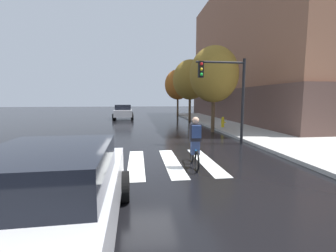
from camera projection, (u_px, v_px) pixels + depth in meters
ground_plane at (139, 163)px, 8.08m from camera, size 120.00×120.00×0.00m
crosswalk_stripes at (136, 163)px, 8.07m from camera, size 5.59×3.74×0.01m
sedan_near at (53, 197)px, 3.39m from camera, size 2.23×4.64×1.59m
sedan_mid at (123, 112)px, 25.63m from camera, size 2.35×4.76×1.62m
cyclist at (195, 142)px, 7.52m from camera, size 0.38×1.71×1.69m
traffic_light_near at (227, 86)px, 11.09m from camera, size 2.47×0.28×4.20m
fire_hydrant at (223, 122)px, 17.10m from camera, size 0.33×0.22×0.78m
street_tree_near at (214, 74)px, 15.24m from camera, size 3.23×3.23×5.74m
street_tree_mid at (190, 80)px, 22.98m from camera, size 3.46×3.46×6.15m
street_tree_far at (178, 85)px, 30.24m from camera, size 3.43×3.43×6.10m
corner_building at (293, 53)px, 24.72m from camera, size 15.72×24.31×14.49m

